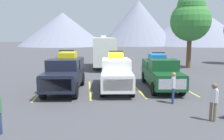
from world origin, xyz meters
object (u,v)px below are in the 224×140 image
(pickup_truck_c, at_px, (160,72))
(pickup_truck_b, at_px, (116,72))
(person_b, at_px, (173,86))
(camper_trailer_a, at_px, (104,51))
(pickup_truck_a, at_px, (65,72))
(person_c, at_px, (214,100))

(pickup_truck_c, bearing_deg, pickup_truck_b, 179.58)
(pickup_truck_b, height_order, person_b, pickup_truck_b)
(pickup_truck_c, height_order, camper_trailer_a, camper_trailer_a)
(pickup_truck_b, bearing_deg, pickup_truck_a, -176.85)
(camper_trailer_a, xyz_separation_m, person_b, (2.74, -14.12, -0.98))
(pickup_truck_a, bearing_deg, camper_trailer_a, 71.65)
(pickup_truck_b, bearing_deg, person_b, -56.21)
(pickup_truck_a, relative_size, pickup_truck_c, 0.93)
(camper_trailer_a, bearing_deg, person_c, -78.32)
(camper_trailer_a, bearing_deg, person_b, -79.01)
(pickup_truck_a, height_order, camper_trailer_a, camper_trailer_a)
(pickup_truck_b, xyz_separation_m, person_c, (3.40, -6.71, -0.20))
(camper_trailer_a, bearing_deg, pickup_truck_c, -71.98)
(person_b, bearing_deg, pickup_truck_c, 81.80)
(pickup_truck_a, bearing_deg, person_b, -31.44)
(pickup_truck_a, height_order, pickup_truck_c, pickup_truck_a)
(pickup_truck_b, distance_m, camper_trailer_a, 10.18)
(pickup_truck_b, height_order, person_c, pickup_truck_b)
(pickup_truck_a, bearing_deg, pickup_truck_c, 1.44)
(pickup_truck_c, relative_size, person_b, 3.46)
(person_c, bearing_deg, pickup_truck_b, 116.87)
(pickup_truck_a, bearing_deg, person_c, -43.29)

